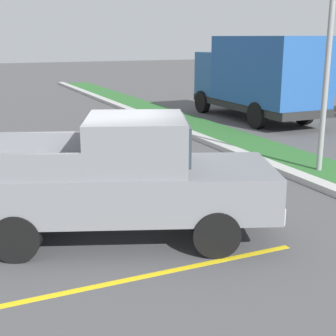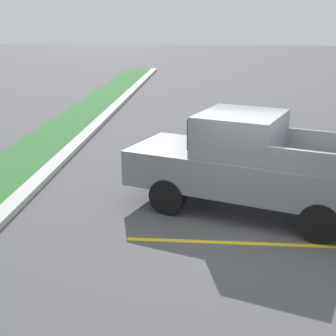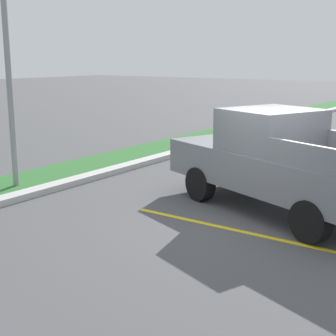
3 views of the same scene
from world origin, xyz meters
The scene contains 5 objects.
ground_plane centered at (0.00, 0.00, 0.00)m, with size 120.00×120.00×0.00m, color #4C4C4F.
parking_line_near centered at (-0.74, -0.12, 0.00)m, with size 0.12×4.80×0.01m, color yellow.
parking_line_far centered at (2.36, -0.12, 0.00)m, with size 0.12×4.80×0.01m, color yellow.
curb_strip centered at (0.00, 5.00, 0.07)m, with size 56.00×0.40×0.15m, color #B2B2AD.
pickup_truck_main centered at (0.83, -0.07, 1.04)m, with size 3.64×5.55×2.10m.
Camera 2 is at (-8.96, 0.82, 4.01)m, focal length 52.27 mm.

